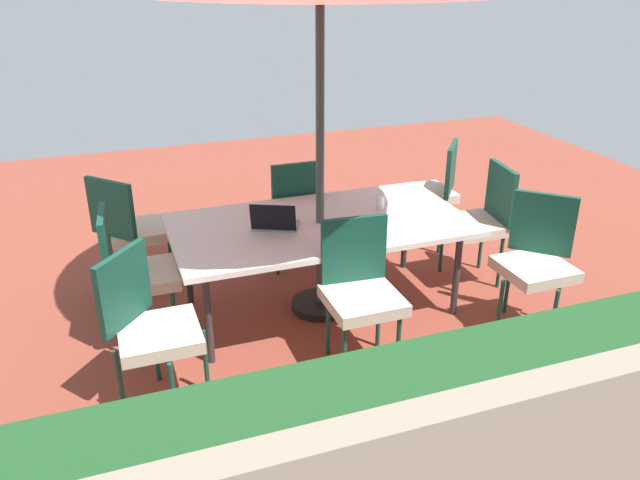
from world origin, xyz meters
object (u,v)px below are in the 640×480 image
(chair_northeast, at_px, (149,323))
(chair_southeast, at_px, (128,227))
(dining_table, at_px, (320,227))
(chair_east, at_px, (132,269))
(chair_west, at_px, (481,218))
(chair_northwest, at_px, (537,257))
(cup, at_px, (380,202))
(chair_north, at_px, (360,287))
(chair_south, at_px, (293,207))
(laptop, at_px, (275,223))
(chair_southwest, at_px, (433,188))

(chair_northeast, distance_m, chair_southeast, 1.52)
(dining_table, relative_size, chair_southeast, 2.20)
(chair_east, bearing_deg, chair_west, -85.34)
(chair_east, height_order, chair_southeast, same)
(chair_northwest, relative_size, cup, 9.62)
(dining_table, xyz_separation_m, chair_north, (-0.01, 0.73, -0.13))
(chair_northeast, xyz_separation_m, chair_east, (0.03, -0.75, 0.00))
(cup, bearing_deg, chair_south, -54.26)
(chair_south, distance_m, chair_east, 1.57)
(chair_northwest, bearing_deg, chair_south, 174.36)
(laptop, bearing_deg, chair_northwest, -177.82)
(chair_northeast, bearing_deg, chair_north, -49.94)
(chair_southwest, relative_size, cup, 9.62)
(chair_west, bearing_deg, chair_south, -110.76)
(cup, bearing_deg, chair_southwest, -141.25)
(chair_northeast, height_order, chair_east, same)
(chair_south, distance_m, laptop, 0.90)
(cup, bearing_deg, chair_southeast, -21.02)
(chair_north, height_order, laptop, chair_north)
(laptop, xyz_separation_m, cup, (-0.87, -0.11, 0.00))
(chair_southeast, bearing_deg, chair_south, -133.11)
(chair_northwest, bearing_deg, cup, 178.00)
(dining_table, bearing_deg, chair_west, -179.12)
(chair_north, relative_size, chair_southeast, 1.00)
(chair_southwest, bearing_deg, chair_east, -36.80)
(dining_table, distance_m, chair_southeast, 1.54)
(chair_west, relative_size, chair_southeast, 1.00)
(dining_table, bearing_deg, chair_southwest, -150.39)
(chair_north, xyz_separation_m, chair_northeast, (1.32, -0.02, 0.00))
(chair_south, bearing_deg, chair_southeast, -0.69)
(chair_north, distance_m, chair_southwest, 2.04)
(chair_northeast, distance_m, chair_east, 0.75)
(chair_northeast, height_order, laptop, chair_northeast)
(chair_northeast, bearing_deg, cup, -25.39)
(chair_north, height_order, chair_northwest, same)
(chair_southeast, height_order, laptop, chair_southeast)
(chair_southwest, distance_m, chair_southeast, 2.69)
(laptop, bearing_deg, chair_west, -153.30)
(chair_south, height_order, chair_northwest, same)
(dining_table, height_order, chair_southeast, chair_southeast)
(chair_west, bearing_deg, chair_northeast, -66.64)
(chair_northeast, bearing_deg, chair_west, -34.07)
(dining_table, distance_m, chair_west, 1.41)
(chair_southwest, relative_size, chair_west, 1.00)
(chair_north, bearing_deg, cup, 62.63)
(chair_north, relative_size, chair_northeast, 1.00)
(dining_table, height_order, cup, cup)
(chair_east, bearing_deg, chair_southeast, 2.40)
(chair_northwest, xyz_separation_m, chair_east, (2.70, -0.78, 0.00))
(chair_southwest, distance_m, chair_northeast, 3.08)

